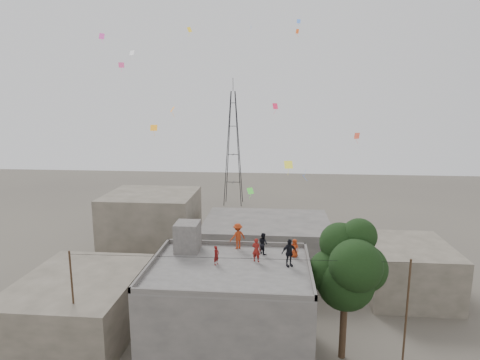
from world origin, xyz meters
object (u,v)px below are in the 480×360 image
at_px(tree, 349,267).
at_px(transmission_tower, 233,148).
at_px(person_red_adult, 256,250).
at_px(person_dark_adult, 289,253).
at_px(stair_head_box, 188,237).

xyz_separation_m(tree, transmission_tower, (-11.37, 39.40, 2.97)).
height_order(person_red_adult, person_dark_adult, person_dark_adult).
xyz_separation_m(stair_head_box, person_dark_adult, (6.87, -2.12, -0.12)).
height_order(stair_head_box, person_dark_adult, stair_head_box).
bearing_deg(transmission_tower, person_red_adult, -81.81).
relative_size(stair_head_box, person_dark_adult, 1.14).
distance_m(transmission_tower, person_dark_adult, 40.31).
xyz_separation_m(stair_head_box, transmission_tower, (-0.80, 37.40, 1.97)).
relative_size(stair_head_box, tree, 0.22).
distance_m(stair_head_box, transmission_tower, 37.46).
bearing_deg(tree, person_dark_adult, -178.25).
height_order(stair_head_box, transmission_tower, transmission_tower).
distance_m(tree, person_red_adult, 5.83).
xyz_separation_m(transmission_tower, person_dark_adult, (7.67, -39.52, -2.09)).
relative_size(tree, person_dark_adult, 5.19).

